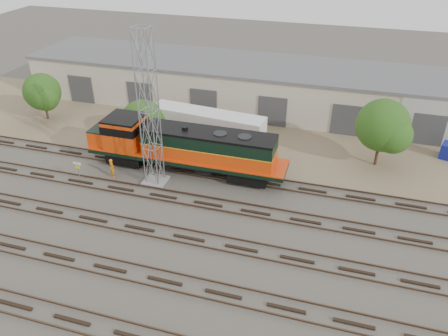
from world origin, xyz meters
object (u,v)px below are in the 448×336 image
(locomotive, at_px, (182,147))
(worker, at_px, (112,168))
(semi_trailer, at_px, (210,125))
(signal_tower, at_px, (149,114))

(locomotive, xyz_separation_m, worker, (-5.78, -2.79, -1.62))
(locomotive, relative_size, semi_trailer, 1.54)
(locomotive, bearing_deg, worker, -154.24)
(worker, xyz_separation_m, semi_trailer, (6.54, 8.40, 1.38))
(locomotive, distance_m, signal_tower, 5.08)
(semi_trailer, bearing_deg, worker, -121.59)
(locomotive, xyz_separation_m, signal_tower, (-1.73, -2.49, 4.07))
(worker, relative_size, semi_trailer, 0.15)
(worker, bearing_deg, locomotive, -115.27)
(signal_tower, distance_m, worker, 6.99)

